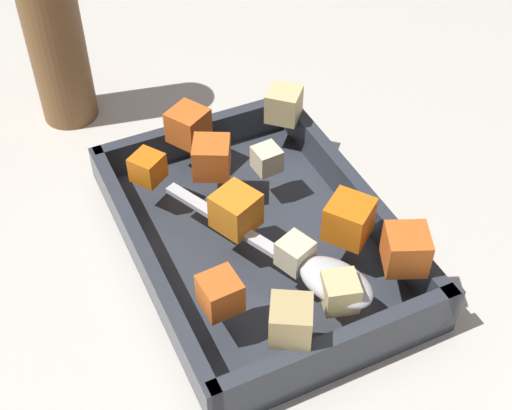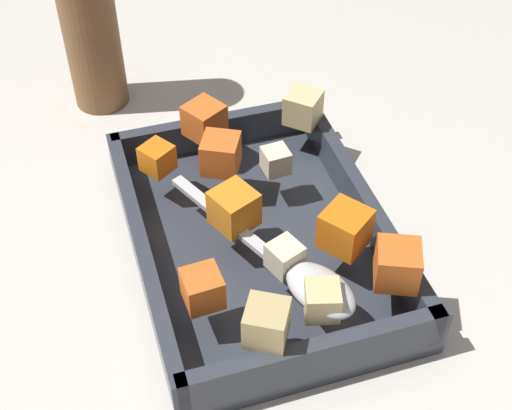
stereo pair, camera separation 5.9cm
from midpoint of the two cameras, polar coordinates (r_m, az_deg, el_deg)
The scene contains 16 objects.
ground_plane at distance 0.64m, azimuth 2.79°, elevation -3.44°, with size 4.00×4.00×0.00m, color beige.
baking_dish at distance 0.62m, azimuth 2.72°, elevation -3.02°, with size 0.29×0.21×0.05m.
carrot_chunk_far_right at distance 0.63m, azimuth -5.22°, elevation 3.61°, with size 0.02×0.02×0.02m, color orange.
carrot_chunk_front_center at distance 0.56m, azimuth 14.18°, elevation -4.77°, with size 0.03×0.03×0.03m, color orange.
carrot_chunk_corner_nw at distance 0.58m, azimuth 1.15°, elevation -0.40°, with size 0.03×0.03×0.03m, color orange.
carrot_chunk_near_spoon at distance 0.53m, azimuth -1.06°, elevation -6.82°, with size 0.03×0.03×0.03m, color orange.
carrot_chunk_corner_se at distance 0.67m, azimuth -1.59°, elevation 6.63°, with size 0.03×0.03×0.03m, color orange.
carrot_chunk_mid_left at distance 0.63m, azimuth -0.14°, elevation 3.96°, with size 0.03×0.03×0.03m, color orange.
carrot_chunk_near_left at distance 0.57m, azimuth 10.05°, elevation -2.00°, with size 0.03×0.03×0.03m, color orange.
potato_chunk_corner_sw at distance 0.53m, azimuth 8.51°, elevation -7.68°, with size 0.03×0.03×0.03m, color #E0CC89.
potato_chunk_corner_ne at distance 0.69m, azimuth 6.24°, elevation 7.59°, with size 0.03×0.03×0.03m, color #E0CC89.
potato_chunk_near_right at distance 0.63m, azimuth 4.26°, elevation 3.43°, with size 0.02×0.02×0.02m, color beige.
potato_chunk_back_center at distance 0.51m, azimuth 4.23°, elevation -9.49°, with size 0.03×0.03×0.03m, color tan.
potato_chunk_center at distance 0.55m, azimuth 5.51°, elevation -4.25°, with size 0.02×0.02×0.02m, color beige.
serving_spoon at distance 0.54m, azimuth 7.25°, elevation -6.12°, with size 0.20×0.11×0.02m.
pepper_mill at distance 0.75m, azimuth -11.14°, elevation 15.45°, with size 0.06×0.06×0.26m.
Camera 2 is at (0.41, -0.13, 0.47)m, focal length 50.41 mm.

